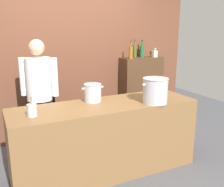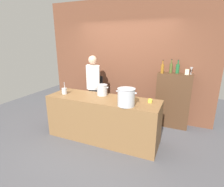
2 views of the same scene
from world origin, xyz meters
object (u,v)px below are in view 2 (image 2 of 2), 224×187
object	(u,v)px
stockpot_small	(102,90)
utensil_crock	(64,91)
wine_bottle_amber	(162,68)
wine_bottle_green	(178,68)
wine_bottle_olive	(171,68)
stockpot_large	(126,97)
wine_glass_tall	(191,69)
chef	(94,84)
butter_jar	(150,101)
spice_tin_cream	(187,72)

from	to	relation	value
stockpot_small	utensil_crock	bearing A→B (deg)	-162.42
utensil_crock	wine_bottle_amber	bearing A→B (deg)	32.00
stockpot_small	wine_bottle_green	xyz separation A→B (m)	(1.38, 1.06, 0.39)
wine_bottle_amber	wine_bottle_olive	distance (m)	0.23
stockpot_large	wine_glass_tall	xyz separation A→B (m)	(1.00, 1.46, 0.34)
chef	wine_bottle_olive	size ratio (longest dim) A/B	5.36
wine_bottle_olive	wine_bottle_green	bearing A→B (deg)	-1.99
stockpot_small	wine_bottle_green	distance (m)	1.78
butter_jar	wine_bottle_amber	bearing A→B (deg)	87.28
stockpot_small	utensil_crock	xyz separation A→B (m)	(-0.78, -0.25, -0.05)
butter_jar	wine_glass_tall	size ratio (longest dim) A/B	0.53
chef	spice_tin_cream	world-z (taller)	chef
wine_bottle_olive	wine_bottle_amber	bearing A→B (deg)	-138.39
stockpot_small	spice_tin_cream	bearing A→B (deg)	31.02
stockpot_large	spice_tin_cream	xyz separation A→B (m)	(0.92, 1.35, 0.29)
chef	spice_tin_cream	distance (m)	2.19
stockpot_large	wine_bottle_olive	size ratio (longest dim) A/B	1.21
stockpot_large	wine_bottle_green	world-z (taller)	wine_bottle_green
stockpot_large	utensil_crock	size ratio (longest dim) A/B	1.44
stockpot_large	butter_jar	size ratio (longest dim) A/B	4.61
chef	stockpot_small	world-z (taller)	chef
stockpot_large	butter_jar	bearing A→B (deg)	42.39
wine_bottle_amber	spice_tin_cream	size ratio (longest dim) A/B	2.59
stockpot_small	wine_glass_tall	xyz separation A→B (m)	(1.67, 1.06, 0.38)
butter_jar	wine_bottle_olive	xyz separation A→B (m)	(0.22, 1.13, 0.47)
wine_bottle_olive	spice_tin_cream	size ratio (longest dim) A/B	2.68
chef	wine_bottle_amber	bearing A→B (deg)	-138.43
wine_bottle_amber	spice_tin_cream	distance (m)	0.52
wine_bottle_amber	wine_bottle_olive	bearing A→B (deg)	41.61
stockpot_small	chef	bearing A→B (deg)	131.99
spice_tin_cream	wine_bottle_green	bearing A→B (deg)	154.30
utensil_crock	butter_jar	distance (m)	1.81
wine_bottle_green	spice_tin_cream	xyz separation A→B (m)	(0.21, -0.10, -0.05)
wine_bottle_amber	stockpot_small	bearing A→B (deg)	-139.62
stockpot_large	stockpot_small	size ratio (longest dim) A/B	1.30
wine_bottle_olive	butter_jar	bearing A→B (deg)	-100.81
stockpot_large	wine_bottle_olive	world-z (taller)	wine_bottle_olive
utensil_crock	stockpot_large	bearing A→B (deg)	-5.91
stockpot_large	spice_tin_cream	world-z (taller)	spice_tin_cream
utensil_crock	wine_glass_tall	distance (m)	2.81
stockpot_large	wine_glass_tall	size ratio (longest dim) A/B	2.46
butter_jar	wine_glass_tall	bearing A→B (deg)	60.35
chef	spice_tin_cream	xyz separation A→B (m)	(2.13, 0.35, 0.38)
stockpot_small	stockpot_large	bearing A→B (deg)	-30.86
stockpot_large	butter_jar	distance (m)	0.50
stockpot_large	stockpot_small	world-z (taller)	stockpot_large
wine_glass_tall	wine_bottle_amber	bearing A→B (deg)	-165.67
stockpot_large	wine_glass_tall	bearing A→B (deg)	55.53
wine_bottle_olive	stockpot_small	bearing A→B (deg)	-139.45
chef	wine_bottle_olive	world-z (taller)	chef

